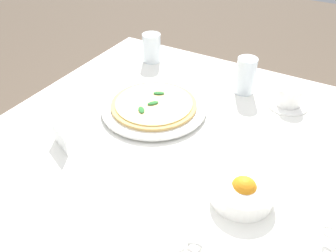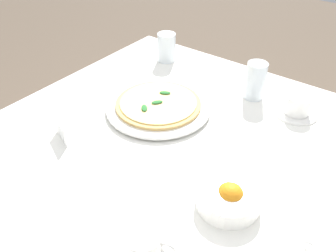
{
  "view_description": "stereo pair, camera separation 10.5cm",
  "coord_description": "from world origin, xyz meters",
  "px_view_note": "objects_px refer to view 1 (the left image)",
  "views": [
    {
      "loc": [
        -0.32,
        0.66,
        1.37
      ],
      "look_at": [
        0.09,
        -0.07,
        0.75
      ],
      "focal_mm": 38.42,
      "sensor_mm": 36.0,
      "label": 1
    },
    {
      "loc": [
        -0.41,
        0.6,
        1.37
      ],
      "look_at": [
        0.09,
        -0.07,
        0.75
      ],
      "focal_mm": 38.42,
      "sensor_mm": 36.0,
      "label": 2
    }
  ],
  "objects_px": {
    "water_glass_center_back": "(152,49)",
    "water_glass_far_left": "(245,77)",
    "menu_card": "(60,139)",
    "pizza_plate": "(154,108)",
    "pizza": "(154,104)",
    "coffee_cup_near_right": "(289,98)",
    "citrus_bowl": "(242,191)",
    "coffee_cup_far_right": "(170,246)"
  },
  "relations": [
    {
      "from": "pizza_plate",
      "to": "water_glass_center_back",
      "type": "bearing_deg",
      "value": -57.19
    },
    {
      "from": "coffee_cup_near_right",
      "to": "water_glass_center_back",
      "type": "distance_m",
      "value": 0.56
    },
    {
      "from": "coffee_cup_far_right",
      "to": "coffee_cup_near_right",
      "type": "relative_size",
      "value": 0.98
    },
    {
      "from": "citrus_bowl",
      "to": "menu_card",
      "type": "relative_size",
      "value": 1.79
    },
    {
      "from": "coffee_cup_near_right",
      "to": "water_glass_far_left",
      "type": "distance_m",
      "value": 0.16
    },
    {
      "from": "water_glass_center_back",
      "to": "citrus_bowl",
      "type": "relative_size",
      "value": 0.74
    },
    {
      "from": "pizza",
      "to": "citrus_bowl",
      "type": "bearing_deg",
      "value": 150.25
    },
    {
      "from": "pizza_plate",
      "to": "water_glass_far_left",
      "type": "bearing_deg",
      "value": -129.46
    },
    {
      "from": "coffee_cup_far_right",
      "to": "water_glass_far_left",
      "type": "relative_size",
      "value": 1.03
    },
    {
      "from": "pizza",
      "to": "coffee_cup_near_right",
      "type": "height_order",
      "value": "coffee_cup_near_right"
    },
    {
      "from": "water_glass_center_back",
      "to": "coffee_cup_far_right",
      "type": "bearing_deg",
      "value": 124.08
    },
    {
      "from": "coffee_cup_far_right",
      "to": "water_glass_far_left",
      "type": "bearing_deg",
      "value": -82.39
    },
    {
      "from": "coffee_cup_near_right",
      "to": "water_glass_center_back",
      "type": "bearing_deg",
      "value": -5.76
    },
    {
      "from": "coffee_cup_far_right",
      "to": "water_glass_center_back",
      "type": "distance_m",
      "value": 0.87
    },
    {
      "from": "pizza",
      "to": "water_glass_far_left",
      "type": "height_order",
      "value": "water_glass_far_left"
    },
    {
      "from": "pizza",
      "to": "citrus_bowl",
      "type": "relative_size",
      "value": 1.81
    },
    {
      "from": "water_glass_far_left",
      "to": "menu_card",
      "type": "xyz_separation_m",
      "value": [
        0.34,
        0.53,
        -0.03
      ]
    },
    {
      "from": "coffee_cup_near_right",
      "to": "menu_card",
      "type": "relative_size",
      "value": 1.58
    },
    {
      "from": "pizza_plate",
      "to": "pizza",
      "type": "height_order",
      "value": "pizza"
    },
    {
      "from": "menu_card",
      "to": "pizza_plate",
      "type": "bearing_deg",
      "value": -90.92
    },
    {
      "from": "water_glass_center_back",
      "to": "citrus_bowl",
      "type": "distance_m",
      "value": 0.76
    },
    {
      "from": "pizza",
      "to": "water_glass_center_back",
      "type": "relative_size",
      "value": 2.46
    },
    {
      "from": "water_glass_far_left",
      "to": "citrus_bowl",
      "type": "distance_m",
      "value": 0.49
    },
    {
      "from": "water_glass_far_left",
      "to": "coffee_cup_near_right",
      "type": "bearing_deg",
      "value": 176.09
    },
    {
      "from": "coffee_cup_near_right",
      "to": "water_glass_far_left",
      "type": "xyz_separation_m",
      "value": [
        0.15,
        -0.01,
        0.03
      ]
    },
    {
      "from": "coffee_cup_far_right",
      "to": "coffee_cup_near_right",
      "type": "height_order",
      "value": "coffee_cup_near_right"
    },
    {
      "from": "pizza",
      "to": "coffee_cup_far_right",
      "type": "relative_size",
      "value": 2.09
    },
    {
      "from": "water_glass_center_back",
      "to": "water_glass_far_left",
      "type": "bearing_deg",
      "value": 173.53
    },
    {
      "from": "citrus_bowl",
      "to": "menu_card",
      "type": "bearing_deg",
      "value": 7.91
    },
    {
      "from": "pizza_plate",
      "to": "coffee_cup_far_right",
      "type": "relative_size",
      "value": 2.55
    },
    {
      "from": "pizza_plate",
      "to": "menu_card",
      "type": "distance_m",
      "value": 0.31
    },
    {
      "from": "pizza",
      "to": "coffee_cup_near_right",
      "type": "distance_m",
      "value": 0.43
    },
    {
      "from": "coffee_cup_near_right",
      "to": "citrus_bowl",
      "type": "relative_size",
      "value": 0.88
    },
    {
      "from": "water_glass_center_back",
      "to": "water_glass_far_left",
      "type": "xyz_separation_m",
      "value": [
        -0.4,
        0.05,
        0.01
      ]
    },
    {
      "from": "coffee_cup_far_right",
      "to": "citrus_bowl",
      "type": "relative_size",
      "value": 0.87
    },
    {
      "from": "water_glass_center_back",
      "to": "water_glass_far_left",
      "type": "height_order",
      "value": "water_glass_far_left"
    },
    {
      "from": "coffee_cup_far_right",
      "to": "citrus_bowl",
      "type": "bearing_deg",
      "value": -108.89
    },
    {
      "from": "coffee_cup_far_right",
      "to": "water_glass_far_left",
      "type": "xyz_separation_m",
      "value": [
        0.09,
        -0.68,
        0.03
      ]
    },
    {
      "from": "water_glass_far_left",
      "to": "coffee_cup_far_right",
      "type": "bearing_deg",
      "value": 97.61
    },
    {
      "from": "pizza",
      "to": "coffee_cup_near_right",
      "type": "bearing_deg",
      "value": -146.24
    },
    {
      "from": "pizza",
      "to": "water_glass_center_back",
      "type": "xyz_separation_m",
      "value": [
        0.19,
        -0.3,
        0.03
      ]
    },
    {
      "from": "coffee_cup_far_right",
      "to": "citrus_bowl",
      "type": "height_order",
      "value": "citrus_bowl"
    }
  ]
}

